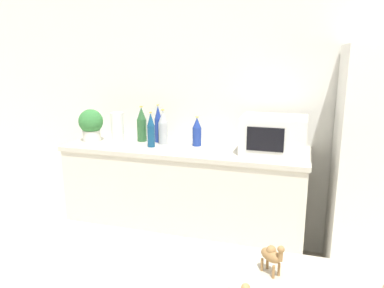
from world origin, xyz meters
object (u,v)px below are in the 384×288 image
at_px(potted_plant, 91,124).
at_px(back_bottle_0, 163,128).
at_px(microwave, 274,135).
at_px(back_bottle_2, 151,130).
at_px(back_bottle_1, 158,124).
at_px(back_bottle_4, 197,132).
at_px(paper_towel_roll, 117,127).
at_px(camel_figurine_second, 272,255).
at_px(back_bottle_3, 142,125).

relative_size(potted_plant, back_bottle_0, 0.95).
bearing_deg(microwave, back_bottle_2, -173.85).
height_order(back_bottle_1, back_bottle_4, back_bottle_1).
distance_m(paper_towel_roll, back_bottle_2, 0.37).
height_order(microwave, back_bottle_2, back_bottle_2).
distance_m(back_bottle_0, back_bottle_4, 0.29).
distance_m(back_bottle_0, camel_figurine_second, 2.06).
xyz_separation_m(potted_plant, back_bottle_1, (0.57, 0.13, 0.01)).
distance_m(back_bottle_1, back_bottle_4, 0.36).
bearing_deg(back_bottle_1, paper_towel_roll, -167.15).
height_order(back_bottle_2, back_bottle_3, back_bottle_3).
distance_m(paper_towel_roll, back_bottle_3, 0.21).
distance_m(potted_plant, back_bottle_1, 0.58).
height_order(potted_plant, microwave, microwave).
xyz_separation_m(back_bottle_0, back_bottle_3, (-0.21, 0.05, 0.01)).
relative_size(back_bottle_2, camel_figurine_second, 2.53).
bearing_deg(camel_figurine_second, back_bottle_2, 124.22).
bearing_deg(back_bottle_2, paper_towel_roll, 164.74).
xyz_separation_m(potted_plant, paper_towel_roll, (0.22, 0.05, -0.02)).
bearing_deg(potted_plant, microwave, 2.30).
distance_m(back_bottle_0, back_bottle_3, 0.22).
xyz_separation_m(paper_towel_roll, back_bottle_3, (0.20, 0.07, 0.02)).
xyz_separation_m(potted_plant, microwave, (1.54, 0.06, -0.01)).
distance_m(paper_towel_roll, back_bottle_1, 0.36).
bearing_deg(back_bottle_3, potted_plant, -163.31).
xyz_separation_m(back_bottle_1, back_bottle_4, (0.35, -0.03, -0.04)).
bearing_deg(back_bottle_3, microwave, -3.25).
bearing_deg(back_bottle_0, back_bottle_3, 168.09).
xyz_separation_m(microwave, back_bottle_1, (-0.97, 0.07, 0.01)).
bearing_deg(back_bottle_1, back_bottle_3, -177.01).
bearing_deg(back_bottle_2, back_bottle_1, 92.60).
xyz_separation_m(back_bottle_3, camel_figurine_second, (1.28, -1.81, -0.02)).
height_order(potted_plant, paper_towel_roll, potted_plant).
height_order(potted_plant, back_bottle_3, back_bottle_3).
xyz_separation_m(potted_plant, back_bottle_0, (0.63, 0.08, -0.01)).
relative_size(potted_plant, back_bottle_2, 0.97).
relative_size(back_bottle_3, back_bottle_4, 1.24).
distance_m(back_bottle_2, camel_figurine_second, 1.99).
distance_m(paper_towel_roll, back_bottle_0, 0.41).
bearing_deg(paper_towel_roll, back_bottle_3, 19.97).
distance_m(back_bottle_1, back_bottle_2, 0.18).
bearing_deg(back_bottle_3, camel_figurine_second, -54.83).
bearing_deg(back_bottle_3, paper_towel_roll, -160.03).
distance_m(back_bottle_4, camel_figurine_second, 1.95).
height_order(back_bottle_0, back_bottle_1, back_bottle_1).
xyz_separation_m(microwave, camel_figurine_second, (0.15, -1.75, -0.02)).
bearing_deg(back_bottle_1, back_bottle_4, -4.71).
relative_size(microwave, back_bottle_0, 1.64).
distance_m(back_bottle_3, back_bottle_4, 0.50).
distance_m(potted_plant, back_bottle_3, 0.44).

